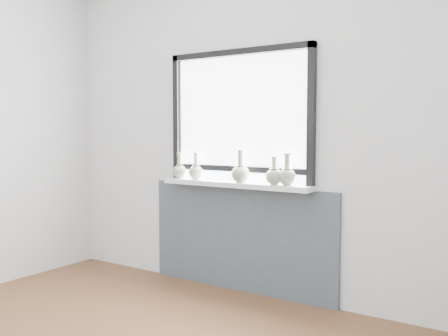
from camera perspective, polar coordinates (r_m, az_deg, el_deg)
The scene contains 9 objects.
back_wall at distance 4.03m, azimuth 2.05°, elevation 4.20°, with size 3.60×0.02×2.60m, color silver.
apron_panel at distance 4.10m, azimuth 1.80°, elevation -8.05°, with size 1.70×0.03×0.86m, color #454F5B.
windowsill at distance 3.97m, azimuth 1.28°, elevation -1.87°, with size 1.32×0.18×0.04m, color white.
window at distance 4.01m, azimuth 1.78°, elevation 6.22°, with size 1.30×0.06×1.05m.
vase_a at distance 4.28m, azimuth -5.09°, elevation -0.24°, with size 0.12×0.12×0.22m.
vase_b at distance 4.18m, azimuth -3.20°, elevation -0.33°, with size 0.13×0.13×0.22m.
vase_c at distance 3.90m, azimuth 1.90°, elevation -0.50°, with size 0.15×0.15×0.26m.
vase_d at distance 3.76m, azimuth 5.76°, elevation -0.86°, with size 0.13×0.13×0.21m.
vase_e at distance 3.73m, azimuth 7.23°, elevation -0.80°, with size 0.14×0.14×0.24m.
Camera 1 is at (2.11, -1.63, 1.30)m, focal length 40.00 mm.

